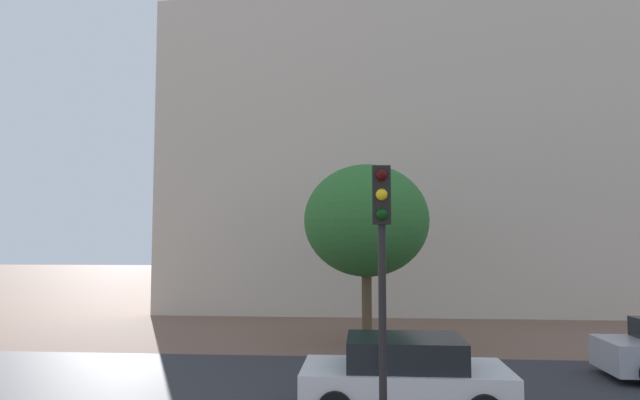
{
  "coord_description": "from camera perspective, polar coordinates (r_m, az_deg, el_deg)",
  "views": [
    {
      "loc": [
        0.7,
        -3.06,
        3.34
      ],
      "look_at": [
        -0.31,
        9.87,
        4.31
      ],
      "focal_mm": 30.65,
      "sensor_mm": 36.0,
      "label": 1
    }
  ],
  "objects": [
    {
      "name": "traffic_light_pole",
      "position": [
        8.41,
        6.48,
        -5.57
      ],
      "size": [
        0.28,
        0.34,
        4.49
      ],
      "color": "black",
      "rests_on": "ground_plane"
    },
    {
      "name": "ground_plane",
      "position": [
        13.5,
        1.44,
        -18.58
      ],
      "size": [
        120.0,
        120.0,
        0.0
      ],
      "primitive_type": "plane",
      "color": "brown"
    },
    {
      "name": "street_asphalt_strip",
      "position": [
        12.98,
        1.31,
        -19.16
      ],
      "size": [
        120.0,
        6.96,
        0.0
      ],
      "primitive_type": "cube",
      "color": "#2D2D33",
      "rests_on": "ground_plane"
    },
    {
      "name": "car_white",
      "position": [
        11.34,
        8.86,
        -17.72
      ],
      "size": [
        4.01,
        2.12,
        1.45
      ],
      "color": "silver",
      "rests_on": "ground_plane"
    },
    {
      "name": "landmark_building",
      "position": [
        31.75,
        9.46,
        7.01
      ],
      "size": [
        24.62,
        14.56,
        36.33
      ],
      "color": "beige",
      "rests_on": "ground_plane"
    },
    {
      "name": "tree_curb_far",
      "position": [
        17.69,
        4.85,
        -2.17
      ],
      "size": [
        4.02,
        4.02,
        5.8
      ],
      "color": "brown",
      "rests_on": "ground_plane"
    }
  ]
}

